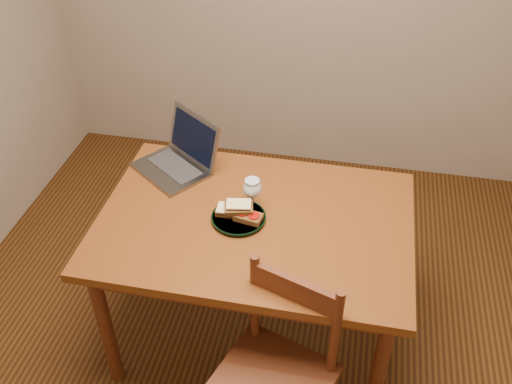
% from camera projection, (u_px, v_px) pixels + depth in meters
% --- Properties ---
extents(floor, '(3.20, 3.20, 0.02)m').
position_uv_depth(floor, '(256.00, 344.00, 2.78)').
color(floor, black).
rests_on(floor, ground).
extents(table, '(1.30, 0.90, 0.74)m').
position_uv_depth(table, '(255.00, 235.00, 2.42)').
color(table, '#552F0E').
rests_on(table, floor).
extents(chair, '(0.52, 0.50, 0.44)m').
position_uv_depth(chair, '(275.00, 370.00, 2.11)').
color(chair, '#3D1C0C').
rests_on(chair, floor).
extents(plate, '(0.23, 0.23, 0.02)m').
position_uv_depth(plate, '(239.00, 218.00, 2.36)').
color(plate, black).
rests_on(plate, table).
extents(sandwich_cheese, '(0.11, 0.07, 0.04)m').
position_uv_depth(sandwich_cheese, '(230.00, 210.00, 2.36)').
color(sandwich_cheese, '#381E0C').
rests_on(sandwich_cheese, plate).
extents(sandwich_tomato, '(0.12, 0.09, 0.03)m').
position_uv_depth(sandwich_tomato, '(248.00, 216.00, 2.33)').
color(sandwich_tomato, '#381E0C').
rests_on(sandwich_tomato, plate).
extents(sandwich_top, '(0.13, 0.09, 0.04)m').
position_uv_depth(sandwich_top, '(239.00, 207.00, 2.33)').
color(sandwich_top, '#381E0C').
rests_on(sandwich_top, plate).
extents(milk_glass, '(0.08, 0.08, 0.15)m').
position_uv_depth(milk_glass, '(252.00, 194.00, 2.38)').
color(milk_glass, white).
rests_on(milk_glass, table).
extents(laptop, '(0.44, 0.43, 0.24)m').
position_uv_depth(laptop, '(181.00, 154.00, 2.63)').
color(laptop, slate).
rests_on(laptop, table).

